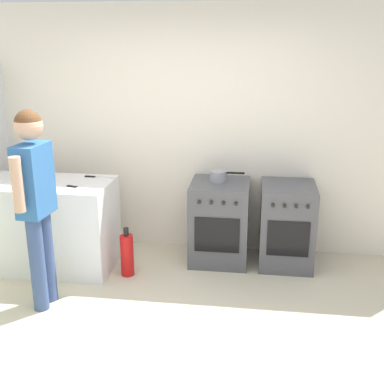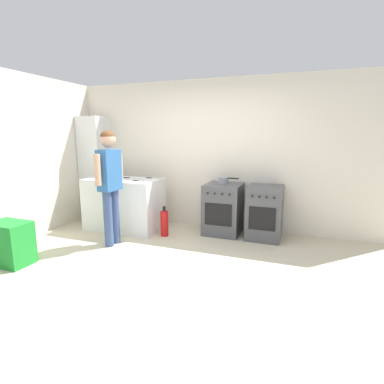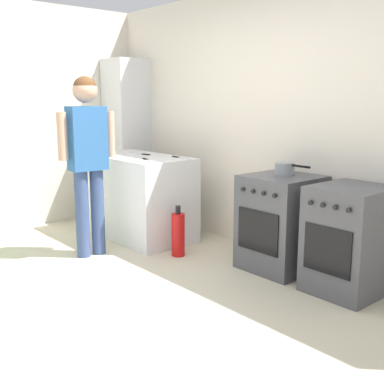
{
  "view_description": "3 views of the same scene",
  "coord_description": "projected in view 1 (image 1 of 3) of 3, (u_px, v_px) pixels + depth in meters",
  "views": [
    {
      "loc": [
        0.7,
        -3.09,
        2.24
      ],
      "look_at": [
        0.16,
        0.86,
        0.97
      ],
      "focal_mm": 45.0,
      "sensor_mm": 36.0,
      "label": 1
    },
    {
      "loc": [
        1.57,
        -3.2,
        1.66
      ],
      "look_at": [
        0.08,
        0.81,
        0.83
      ],
      "focal_mm": 28.0,
      "sensor_mm": 36.0,
      "label": 2
    },
    {
      "loc": [
        3.0,
        -1.72,
        1.52
      ],
      "look_at": [
        0.16,
        0.7,
        0.79
      ],
      "focal_mm": 45.0,
      "sensor_mm": 36.0,
      "label": 3
    }
  ],
  "objects": [
    {
      "name": "ground_plane",
      "position": [
        156.0,
        345.0,
        3.69
      ],
      "size": [
        8.0,
        8.0,
        0.0
      ],
      "primitive_type": "plane",
      "color": "beige"
    },
    {
      "name": "back_wall",
      "position": [
        191.0,
        131.0,
        5.14
      ],
      "size": [
        6.0,
        0.1,
        2.6
      ],
      "primitive_type": "cube",
      "color": "silver",
      "rests_on": "ground"
    },
    {
      "name": "counter_unit",
      "position": [
        49.0,
        225.0,
        4.86
      ],
      "size": [
        1.3,
        0.7,
        0.9
      ],
      "primitive_type": "cube",
      "color": "silver",
      "rests_on": "ground"
    },
    {
      "name": "oven_left",
      "position": [
        219.0,
        222.0,
        5.01
      ],
      "size": [
        0.59,
        0.62,
        0.85
      ],
      "color": "#4C4C51",
      "rests_on": "ground"
    },
    {
      "name": "oven_right",
      "position": [
        287.0,
        225.0,
        4.92
      ],
      "size": [
        0.54,
        0.62,
        0.85
      ],
      "color": "#4C4C51",
      "rests_on": "ground"
    },
    {
      "name": "pot",
      "position": [
        219.0,
        176.0,
        4.92
      ],
      "size": [
        0.35,
        0.17,
        0.11
      ],
      "color": "gray",
      "rests_on": "oven_left"
    },
    {
      "name": "knife_utility",
      "position": [
        77.0,
        187.0,
        4.54
      ],
      "size": [
        0.25,
        0.09,
        0.01
      ],
      "color": "silver",
      "rests_on": "counter_unit"
    },
    {
      "name": "knife_chef",
      "position": [
        98.0,
        177.0,
        4.88
      ],
      "size": [
        0.31,
        0.05,
        0.01
      ],
      "color": "silver",
      "rests_on": "counter_unit"
    },
    {
      "name": "knife_bread",
      "position": [
        39.0,
        178.0,
        4.84
      ],
      "size": [
        0.35,
        0.08,
        0.01
      ],
      "color": "silver",
      "rests_on": "counter_unit"
    },
    {
      "name": "person",
      "position": [
        35.0,
        192.0,
        3.95
      ],
      "size": [
        0.23,
        0.57,
        1.72
      ],
      "color": "#384C7A",
      "rests_on": "ground"
    },
    {
      "name": "fire_extinguisher",
      "position": [
        127.0,
        255.0,
        4.73
      ],
      "size": [
        0.13,
        0.13,
        0.5
      ],
      "color": "red",
      "rests_on": "ground"
    }
  ]
}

